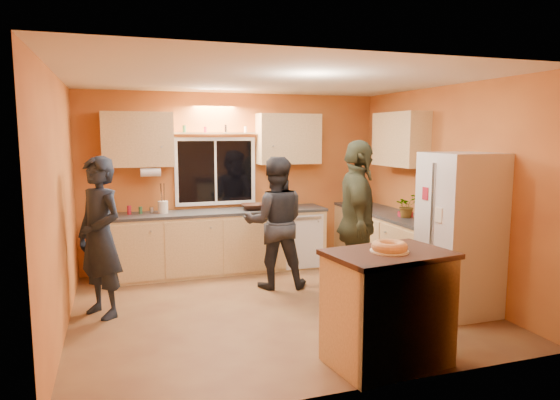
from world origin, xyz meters
name	(u,v)px	position (x,y,z in m)	size (l,w,h in m)	color
ground	(276,307)	(0.00, 0.00, 0.00)	(4.50, 4.50, 0.00)	brown
room_shell	(275,166)	(0.12, 0.41, 1.62)	(4.54, 4.04, 2.61)	orange
back_counter	(241,240)	(0.01, 1.70, 0.45)	(4.23, 0.62, 0.90)	tan
right_counter	(400,248)	(1.95, 0.50, 0.45)	(0.62, 1.84, 0.90)	tan
refrigerator	(460,234)	(1.89, -0.80, 0.90)	(0.72, 0.70, 1.80)	silver
island	(388,307)	(0.49, -1.66, 0.51)	(1.12, 0.84, 1.00)	tan
bundt_pastry	(389,246)	(0.49, -1.66, 1.05)	(0.31, 0.31, 0.09)	tan
person_left	(100,237)	(-1.90, 0.36, 0.88)	(0.64, 0.42, 1.77)	black
person_center	(275,223)	(0.23, 0.76, 0.86)	(0.83, 0.65, 1.71)	black
person_right	(357,224)	(0.91, -0.24, 0.97)	(1.13, 0.47, 1.94)	#303522
mixing_bowl	(253,207)	(0.18, 1.65, 0.94)	(0.35, 0.35, 0.08)	black
utensil_crock	(163,207)	(-1.10, 1.74, 0.99)	(0.14, 0.14, 0.17)	beige
potted_plant	(407,206)	(1.94, 0.35, 1.06)	(0.28, 0.25, 0.32)	gray
red_box	(405,214)	(1.95, 0.40, 0.94)	(0.16, 0.12, 0.07)	#AC1A2D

